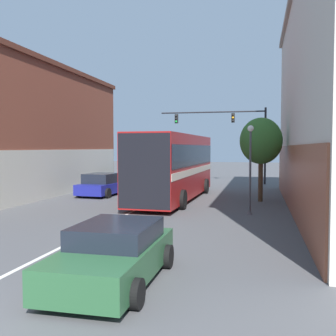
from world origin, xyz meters
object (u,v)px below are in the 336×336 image
Objects in this scene: parked_car_left_mid at (102,185)px; traffic_signal_gantry at (232,128)px; parked_car_left_near at (149,173)px; street_lamp at (250,166)px; bus at (174,164)px; parked_car_left_far at (133,178)px; street_tree_near at (261,141)px; hatchback_foreground at (114,254)px.

traffic_signal_gantry is (7.59, 10.47, 4.06)m from parked_car_left_mid.
parked_car_left_mid reaches higher than parked_car_left_near.
street_lamp is (9.47, -5.21, 1.59)m from parked_car_left_mid.
parked_car_left_far is (-5.17, 7.78, -1.50)m from bus.
traffic_signal_gantry is (7.98, -1.97, 4.09)m from parked_car_left_near.
parked_car_left_far is 9.52m from traffic_signal_gantry.
parked_car_left_near is at bearing 128.44° from street_tree_near.
street_lamp is at bearing -153.52° from parked_car_left_near.
hatchback_foreground is 26.04m from traffic_signal_gantry.
street_lamp is (1.88, -15.68, -2.47)m from traffic_signal_gantry.
street_lamp reaches higher than parked_car_left_mid.
bus reaches higher than parked_car_left_far.
street_tree_near is at bearing -127.33° from parked_car_left_far.
parked_car_left_far is 15.57m from street_lamp.
bus is at bearing 6.59° from hatchback_foreground.
hatchback_foreground is 1.02× the size of parked_car_left_mid.
parked_car_left_mid is 1.03× the size of parked_car_left_far.
street_lamp is at bearing -15.87° from hatchback_foreground.
bus is at bearing -160.86° from parked_car_left_near.
traffic_signal_gantry is 11.37m from street_tree_near.
parked_car_left_near is 1.01× the size of street_lamp.
hatchback_foreground is 23.14m from parked_car_left_far.
traffic_signal_gantry reaches higher than street_tree_near.
street_tree_near reaches higher than parked_car_left_far.
parked_car_left_mid is 1.02× the size of street_lamp.
parked_car_left_far is at bearing 179.11° from parked_car_left_near.
bus is 2.87× the size of parked_car_left_far.
parked_car_left_far is (0.17, -5.57, -0.00)m from parked_car_left_near.
street_lamp is at bearing -83.18° from traffic_signal_gantry.
hatchback_foreground is 10.53m from street_lamp.
street_lamp reaches higher than parked_car_left_far.
parked_car_left_near is 0.86× the size of street_tree_near.
street_tree_near is at bearing -88.33° from parked_car_left_mid.
parked_car_left_far is 0.45× the size of traffic_signal_gantry.
parked_car_left_near is 0.46× the size of traffic_signal_gantry.
parked_car_left_far is 0.84× the size of street_tree_near.
hatchback_foreground is at bearing -171.63° from bus.
hatchback_foreground is at bearing -163.84° from parked_car_left_far.
hatchback_foreground is (1.68, -14.33, -1.49)m from bus.
street_lamp reaches higher than bus.
parked_car_left_mid is 10.35m from street_tree_near.
bus is at bearing -176.29° from street_tree_near.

